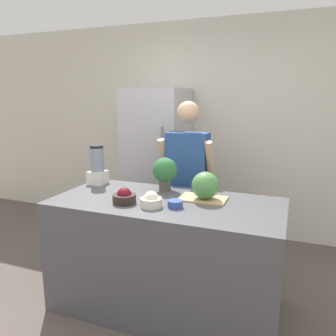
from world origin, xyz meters
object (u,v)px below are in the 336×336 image
(blender, at_px, (97,166))
(bowl_small_blue, at_px, (175,204))
(watermelon, at_px, (205,185))
(potted_plant, at_px, (165,171))
(bowl_cream, at_px, (151,201))
(bowl_cherries, at_px, (124,197))
(person, at_px, (187,183))
(refrigerator, at_px, (157,164))

(blender, bearing_deg, bowl_small_blue, -22.25)
(watermelon, height_order, blender, blender)
(bowl_small_blue, bearing_deg, blender, 157.75)
(potted_plant, bearing_deg, bowl_cream, -81.34)
(bowl_cream, relative_size, blender, 0.45)
(bowl_cream, bearing_deg, potted_plant, 98.66)
(bowl_cherries, distance_m, potted_plant, 0.48)
(potted_plant, bearing_deg, bowl_cherries, -109.96)
(person, relative_size, bowl_small_blue, 14.96)
(bowl_cherries, bearing_deg, refrigerator, 103.82)
(person, bearing_deg, potted_plant, -95.29)
(refrigerator, distance_m, blender, 1.13)
(bowl_small_blue, distance_m, blender, 0.97)
(bowl_cherries, relative_size, blender, 0.50)
(refrigerator, height_order, bowl_cherries, refrigerator)
(blender, relative_size, potted_plant, 1.26)
(bowl_cherries, height_order, blender, blender)
(refrigerator, relative_size, bowl_small_blue, 16.17)
(refrigerator, relative_size, watermelon, 8.50)
(refrigerator, distance_m, bowl_cherries, 1.56)
(watermelon, bearing_deg, bowl_cream, -138.27)
(person, relative_size, potted_plant, 5.85)
(watermelon, bearing_deg, bowl_cherries, -152.88)
(person, xyz_separation_m, bowl_cherries, (-0.20, -0.92, 0.10))
(bowl_cream, distance_m, potted_plant, 0.46)
(bowl_cherries, relative_size, bowl_small_blue, 1.60)
(refrigerator, distance_m, potted_plant, 1.22)
(person, xyz_separation_m, potted_plant, (-0.05, -0.49, 0.22))
(person, bearing_deg, blender, -143.73)
(watermelon, distance_m, blender, 1.06)
(person, distance_m, watermelon, 0.75)
(watermelon, relative_size, blender, 0.59)
(bowl_cherries, bearing_deg, person, 77.60)
(refrigerator, height_order, bowl_cream, refrigerator)
(person, relative_size, bowl_cream, 10.40)
(watermelon, distance_m, bowl_cream, 0.44)
(bowl_cherries, bearing_deg, potted_plant, 70.04)
(bowl_cherries, height_order, bowl_small_blue, bowl_cherries)
(refrigerator, xyz_separation_m, person, (0.58, -0.59, -0.04))
(refrigerator, height_order, watermelon, refrigerator)
(refrigerator, bearing_deg, person, -45.90)
(potted_plant, bearing_deg, refrigerator, 116.11)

